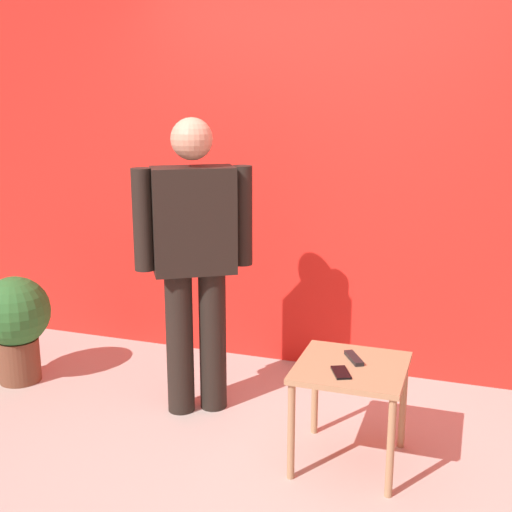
{
  "coord_description": "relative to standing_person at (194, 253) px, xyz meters",
  "views": [
    {
      "loc": [
        0.92,
        -2.76,
        1.82
      ],
      "look_at": [
        -0.21,
        0.55,
        0.95
      ],
      "focal_mm": 47.07,
      "sensor_mm": 36.0,
      "label": 1
    }
  ],
  "objects": [
    {
      "name": "ground_plane",
      "position": [
        0.57,
        -0.55,
        -0.94
      ],
      "size": [
        12.0,
        12.0,
        0.0
      ],
      "primitive_type": "plane",
      "color": "#B7B2A8"
    },
    {
      "name": "back_wall_red",
      "position": [
        0.57,
        0.91,
        0.71
      ],
      "size": [
        6.17,
        0.12,
        3.3
      ],
      "primitive_type": "cube",
      "color": "red",
      "rests_on": "ground_plane"
    },
    {
      "name": "standing_person",
      "position": [
        0.0,
        0.0,
        0.0
      ],
      "size": [
        0.62,
        0.44,
        1.68
      ],
      "color": "black",
      "rests_on": "ground_plane"
    },
    {
      "name": "side_table",
      "position": [
        0.95,
        -0.3,
        -0.49
      ],
      "size": [
        0.53,
        0.53,
        0.52
      ],
      "color": "tan",
      "rests_on": "ground_plane"
    },
    {
      "name": "cell_phone",
      "position": [
        0.92,
        -0.41,
        -0.41
      ],
      "size": [
        0.12,
        0.16,
        0.01
      ],
      "primitive_type": "cube",
      "rotation": [
        0.0,
        0.0,
        0.43
      ],
      "color": "black",
      "rests_on": "side_table"
    },
    {
      "name": "tv_remote",
      "position": [
        0.95,
        -0.23,
        -0.41
      ],
      "size": [
        0.12,
        0.17,
        0.02
      ],
      "primitive_type": "cube",
      "rotation": [
        0.0,
        0.0,
        0.53
      ],
      "color": "black",
      "rests_on": "side_table"
    },
    {
      "name": "potted_plant",
      "position": [
        -1.23,
        -0.02,
        -0.53
      ],
      "size": [
        0.44,
        0.44,
        0.69
      ],
      "color": "brown",
      "rests_on": "ground_plane"
    }
  ]
}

